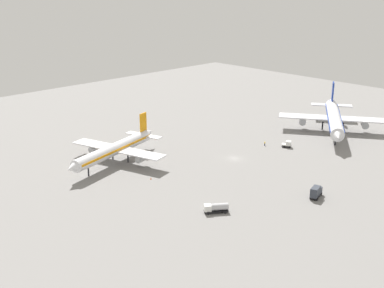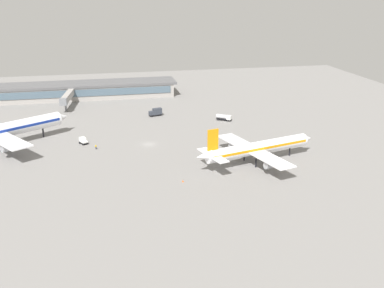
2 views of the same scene
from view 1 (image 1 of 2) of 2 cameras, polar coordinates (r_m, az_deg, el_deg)
The scene contains 9 objects.
ground at distance 168.76m, azimuth 4.86°, elevation -1.67°, with size 288.00×288.00×0.00m, color gray.
airplane_at_gate at distance 164.62m, azimuth -8.80°, elevation -0.56°, with size 42.92×35.09×13.29m.
airplane_taxiing at distance 202.78m, azimuth 15.96°, elevation 2.88°, with size 46.70×39.35×16.24m.
catering_truck at distance 142.53m, azimuth 14.03°, elevation -5.33°, with size 5.90×3.38×3.30m.
baggage_tug at distance 182.23m, azimuth 10.87°, elevation -0.02°, with size 3.40×3.73×2.30m.
fuel_truck at distance 130.08m, azimuth 2.79°, elevation -7.29°, with size 6.21×5.24×2.50m.
ground_crew_worker at distance 182.75m, azimuth 8.34°, elevation 0.07°, with size 0.54×0.54×1.67m.
safety_cone_near_gate at distance 151.45m, azimuth -4.74°, elevation -3.95°, with size 0.44×0.44×0.60m, color #EA590C.
safety_cone_mid_apron at distance 188.41m, azimuth -4.22°, elevation 0.61°, with size 0.44×0.44×0.60m, color #EA590C.
Camera 1 is at (-120.41, -103.14, 57.81)m, focal length 46.53 mm.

